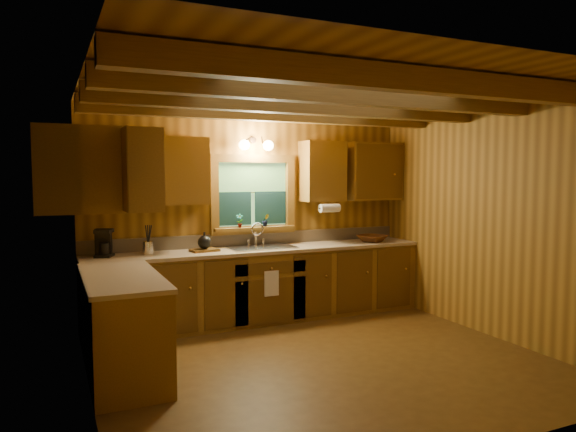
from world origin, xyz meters
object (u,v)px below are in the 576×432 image
(cutting_board, at_px, (205,250))
(wicker_basket, at_px, (372,238))
(sink, at_px, (261,251))
(coffee_maker, at_px, (104,243))

(cutting_board, height_order, wicker_basket, wicker_basket)
(sink, xyz_separation_m, coffee_maker, (-1.82, 0.08, 0.19))
(sink, xyz_separation_m, wicker_basket, (1.56, -0.09, 0.09))
(coffee_maker, distance_m, wicker_basket, 3.39)
(sink, xyz_separation_m, cutting_board, (-0.71, 0.01, 0.06))
(coffee_maker, height_order, wicker_basket, coffee_maker)
(coffee_maker, relative_size, wicker_basket, 0.80)
(sink, bearing_deg, cutting_board, 179.53)
(sink, relative_size, wicker_basket, 2.17)
(cutting_board, bearing_deg, sink, -7.04)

